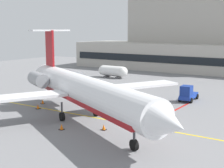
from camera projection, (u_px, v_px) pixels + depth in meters
ground at (79, 120)px, 34.52m from camera, size 120.00×120.00×0.11m
terminal_building at (198, 39)px, 75.62m from camera, size 59.06×15.55×18.53m
regional_jet at (82, 90)px, 34.01m from camera, size 28.69×23.89×9.31m
baggage_tug at (188, 94)px, 43.37m from camera, size 2.01×4.15×2.14m
pushback_tractor at (53, 78)px, 57.83m from camera, size 3.32×4.32×2.15m
fuel_tank at (113, 71)px, 64.28m from camera, size 6.40×1.99×2.32m
safety_cone_alpha at (38, 107)px, 39.25m from camera, size 0.47×0.47×0.55m
safety_cone_bravo at (104, 127)px, 31.02m from camera, size 0.47×0.47×0.55m
safety_cone_charlie at (43, 102)px, 41.95m from camera, size 0.47×0.47×0.55m
safety_cone_delta at (62, 127)px, 31.11m from camera, size 0.47×0.47×0.55m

